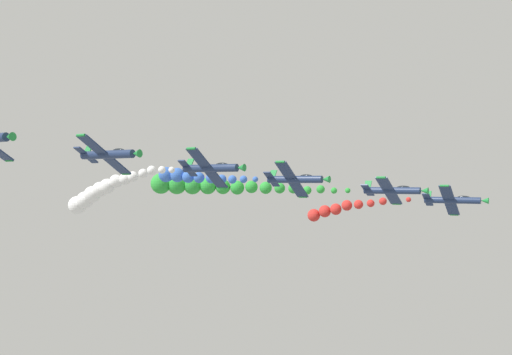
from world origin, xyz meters
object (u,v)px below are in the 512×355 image
(airplane_right_outer, at_px, (108,154))
(airplane_left_outer, at_px, (211,168))
(airplane_right_inner, at_px, (296,179))
(airplane_left_inner, at_px, (393,190))
(airplane_lead, at_px, (453,200))

(airplane_right_outer, bearing_deg, airplane_left_outer, 143.08)
(airplane_right_inner, height_order, airplane_right_outer, airplane_right_outer)
(airplane_left_inner, distance_m, airplane_left_outer, 30.02)
(airplane_left_outer, relative_size, airplane_right_outer, 1.00)
(airplane_left_inner, height_order, airplane_left_outer, airplane_left_outer)
(airplane_lead, bearing_deg, airplane_right_outer, -38.17)
(airplane_lead, distance_m, airplane_left_outer, 42.26)
(airplane_left_outer, bearing_deg, airplane_right_outer, -36.92)
(airplane_right_inner, relative_size, airplane_left_outer, 1.00)
(airplane_left_inner, relative_size, airplane_left_outer, 1.00)
(airplane_lead, xyz_separation_m, airplane_right_outer, (44.07, -34.64, 6.64))
(airplane_left_inner, height_order, airplane_right_outer, airplane_right_outer)
(airplane_left_inner, bearing_deg, airplane_right_outer, -38.50)
(airplane_right_inner, bearing_deg, airplane_right_outer, -35.47)
(airplane_left_inner, distance_m, airplane_right_outer, 44.20)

